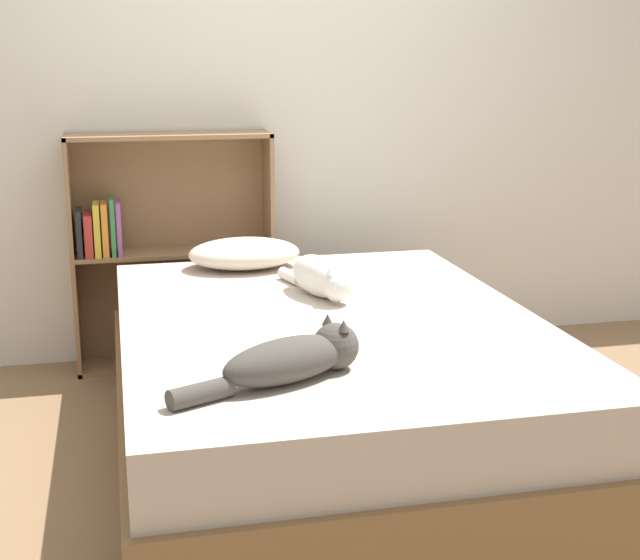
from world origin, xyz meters
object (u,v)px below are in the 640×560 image
bed (330,391)px  bookshelf (165,247)px  cat_dark (294,358)px  pillow (244,253)px  cat_light (321,278)px

bed → bookshelf: 1.40m
cat_dark → bookshelf: bearing=74.2°
pillow → cat_dark: bearing=-92.5°
bed → pillow: bearing=102.7°
cat_light → cat_dark: 0.92m
pillow → cat_light: (0.22, -0.54, 0.01)m
cat_dark → bookshelf: (-0.26, 1.86, -0.05)m
cat_light → cat_dark: bearing=-33.9°
cat_light → bed: bearing=-22.7°
bed → cat_light: cat_light is taller
bed → cat_dark: size_ratio=3.50×
bed → bookshelf: (-0.51, 1.27, 0.30)m
cat_light → bookshelf: bookshelf is taller
bed → cat_light: bearing=83.3°
bed → cat_dark: 0.73m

